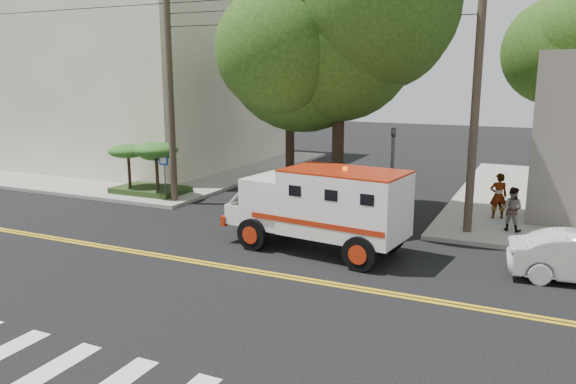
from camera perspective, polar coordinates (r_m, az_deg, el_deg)
The scene contains 14 objects.
ground at distance 16.41m, azimuth -8.01°, elevation -7.26°, with size 100.00×100.00×0.00m, color black.
sidewalk_nw at distance 34.84m, azimuth -14.62°, elevation 2.75°, with size 17.00×17.00×0.15m, color gray.
building_left at distance 36.88m, azimuth -15.97°, elevation 11.09°, with size 16.00×14.00×10.00m, color beige.
utility_pole_left at distance 23.67m, azimuth -11.87°, elevation 9.55°, with size 0.28×0.28×9.00m, color #382D23.
utility_pole_right at distance 19.30m, azimuth 18.54°, elevation 8.74°, with size 0.28×0.28×9.00m, color #382D23.
tree_main at distance 20.35m, azimuth 6.24°, elevation 17.01°, with size 6.08×5.70×9.85m.
tree_left at distance 27.17m, azimuth 0.64°, elevation 12.65°, with size 4.48×4.20×7.70m.
tree_right at distance 28.73m, azimuth 26.25°, elevation 12.15°, with size 4.80×4.50×8.20m.
traffic_signal at distance 19.40m, azimuth 10.54°, elevation 2.40°, with size 0.15×0.18×3.60m.
accessibility_sign at distance 24.48m, azimuth -12.45°, elevation 2.21°, with size 0.45×0.10×2.02m.
palm_planter at distance 25.54m, azimuth -14.07°, elevation 3.16°, with size 3.52×2.63×2.36m.
armored_truck at distance 17.05m, azimuth 3.53°, elevation -1.27°, with size 5.91×2.87×2.60m.
pedestrian_a at distance 21.92m, azimuth 20.59°, elevation -0.36°, with size 0.62×0.40×1.69m, color gray.
pedestrian_b at distance 20.36m, azimuth 21.78°, elevation -1.60°, with size 0.73×0.57×1.51m, color gray.
Camera 1 is at (8.56, -12.95, 5.33)m, focal length 35.00 mm.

